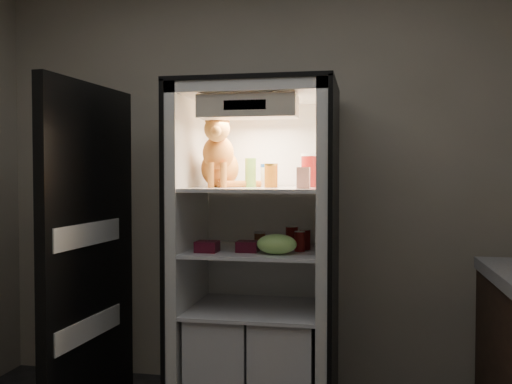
# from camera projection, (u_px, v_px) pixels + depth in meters

# --- Properties ---
(room_shell) EXTENTS (3.60, 3.60, 3.60)m
(room_shell) POSITION_uv_depth(u_px,v_px,m) (181.00, 99.00, 1.90)
(room_shell) COLOR white
(room_shell) RESTS_ON floor
(refrigerator) EXTENTS (0.90, 0.72, 1.88)m
(refrigerator) POSITION_uv_depth(u_px,v_px,m) (258.00, 273.00, 3.29)
(refrigerator) COLOR white
(refrigerator) RESTS_ON floor
(fridge_door) EXTENTS (0.12, 0.87, 1.85)m
(fridge_door) POSITION_uv_depth(u_px,v_px,m) (89.00, 258.00, 3.06)
(fridge_door) COLOR black
(fridge_door) RESTS_ON floor
(tabby_cat) EXTENTS (0.38, 0.42, 0.44)m
(tabby_cat) POSITION_uv_depth(u_px,v_px,m) (219.00, 159.00, 3.28)
(tabby_cat) COLOR #BB5018
(tabby_cat) RESTS_ON refrigerator
(parmesan_shaker) EXTENTS (0.06, 0.06, 0.17)m
(parmesan_shaker) POSITION_uv_depth(u_px,v_px,m) (251.00, 173.00, 3.26)
(parmesan_shaker) COLOR green
(parmesan_shaker) RESTS_ON refrigerator
(mayo_tub) EXTENTS (0.10, 0.10, 0.13)m
(mayo_tub) POSITION_uv_depth(u_px,v_px,m) (269.00, 175.00, 3.34)
(mayo_tub) COLOR white
(mayo_tub) RESTS_ON refrigerator
(salsa_jar) EXTENTS (0.08, 0.08, 0.14)m
(salsa_jar) POSITION_uv_depth(u_px,v_px,m) (271.00, 176.00, 3.20)
(salsa_jar) COLOR maroon
(salsa_jar) RESTS_ON refrigerator
(pepper_jar) EXTENTS (0.11, 0.11, 0.19)m
(pepper_jar) POSITION_uv_depth(u_px,v_px,m) (311.00, 170.00, 3.26)
(pepper_jar) COLOR #A81C16
(pepper_jar) RESTS_ON refrigerator
(cream_carton) EXTENTS (0.07, 0.07, 0.11)m
(cream_carton) POSITION_uv_depth(u_px,v_px,m) (303.00, 178.00, 3.01)
(cream_carton) COLOR silver
(cream_carton) RESTS_ON refrigerator
(soda_can_a) EXTENTS (0.07, 0.07, 0.13)m
(soda_can_a) POSITION_uv_depth(u_px,v_px,m) (292.00, 238.00, 3.23)
(soda_can_a) COLOR black
(soda_can_a) RESTS_ON refrigerator
(soda_can_b) EXTENTS (0.06, 0.06, 0.11)m
(soda_can_b) POSITION_uv_depth(u_px,v_px,m) (305.00, 239.00, 3.22)
(soda_can_b) COLOR black
(soda_can_b) RESTS_ON refrigerator
(soda_can_c) EXTENTS (0.06, 0.06, 0.11)m
(soda_can_c) POSITION_uv_depth(u_px,v_px,m) (300.00, 241.00, 3.14)
(soda_can_c) COLOR black
(soda_can_c) RESTS_ON refrigerator
(condiment_jar) EXTENTS (0.07, 0.07, 0.09)m
(condiment_jar) POSITION_uv_depth(u_px,v_px,m) (260.00, 239.00, 3.31)
(condiment_jar) COLOR #5D311A
(condiment_jar) RESTS_ON refrigerator
(grape_bag) EXTENTS (0.22, 0.16, 0.11)m
(grape_bag) POSITION_uv_depth(u_px,v_px,m) (277.00, 244.00, 3.03)
(grape_bag) COLOR #8ACB5F
(grape_bag) RESTS_ON refrigerator
(berry_box_left) EXTENTS (0.12, 0.12, 0.06)m
(berry_box_left) POSITION_uv_depth(u_px,v_px,m) (207.00, 247.00, 3.12)
(berry_box_left) COLOR #510D1D
(berry_box_left) RESTS_ON refrigerator
(berry_box_right) EXTENTS (0.12, 0.12, 0.06)m
(berry_box_right) POSITION_uv_depth(u_px,v_px,m) (248.00, 246.00, 3.13)
(berry_box_right) COLOR #510D1D
(berry_box_right) RESTS_ON refrigerator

